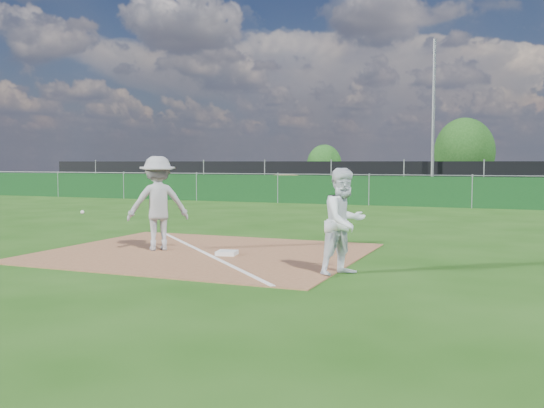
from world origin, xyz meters
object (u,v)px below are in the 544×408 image
at_px(runner, 344,222).
at_px(car_left, 345,177).
at_px(car_mid, 389,178).
at_px(tree_mid, 464,152).
at_px(light_pole, 433,118).
at_px(play_at_first, 158,203).
at_px(car_right, 496,182).
at_px(first_base, 227,253).
at_px(tree_left, 324,165).

height_order(runner, car_left, runner).
relative_size(car_mid, tree_mid, 1.06).
distance_m(light_pole, play_at_first, 22.10).
bearing_deg(car_right, tree_mid, 26.06).
bearing_deg(light_pole, play_at_first, -96.53).
relative_size(play_at_first, car_left, 0.59).
xyz_separation_m(first_base, play_at_first, (-1.56, 0.08, 0.90)).
relative_size(play_at_first, car_right, 0.63).
height_order(light_pole, car_left, light_pole).
distance_m(car_left, car_right, 9.30).
xyz_separation_m(light_pole, play_at_first, (-2.49, -21.74, -3.05)).
relative_size(runner, tree_left, 0.55).
xyz_separation_m(play_at_first, car_mid, (-0.60, 25.92, -0.12)).
bearing_deg(tree_left, play_at_first, -78.30).
distance_m(car_mid, tree_left, 9.44).
xyz_separation_m(first_base, car_mid, (-2.16, 26.00, 0.78)).
height_order(play_at_first, car_right, play_at_first).
distance_m(light_pole, runner, 23.11).
distance_m(play_at_first, car_right, 26.42).
xyz_separation_m(play_at_first, tree_left, (-6.83, 32.98, 0.61)).
distance_m(car_left, tree_mid, 8.48).
bearing_deg(car_left, car_right, -85.83).
xyz_separation_m(car_mid, tree_mid, (3.80, 6.24, 1.59)).
bearing_deg(tree_mid, car_mid, -121.33).
xyz_separation_m(first_base, car_right, (3.88, 25.93, 0.56)).
bearing_deg(tree_left, car_left, -60.17).
height_order(car_mid, tree_left, tree_left).
bearing_deg(car_mid, runner, 170.62).
bearing_deg(first_base, car_right, 81.48).
height_order(first_base, car_right, car_right).
distance_m(light_pole, car_right, 6.09).
bearing_deg(car_right, light_pole, 150.67).
bearing_deg(play_at_first, light_pole, 83.47).
height_order(play_at_first, car_mid, play_at_first).
xyz_separation_m(light_pole, car_mid, (-3.09, 4.18, -3.17)).
xyz_separation_m(car_right, tree_mid, (-2.25, 6.31, 1.80)).
relative_size(first_base, car_left, 0.08).
xyz_separation_m(first_base, tree_left, (-8.39, 33.05, 1.51)).
bearing_deg(car_mid, first_base, 165.46).
height_order(first_base, tree_mid, tree_mid).
distance_m(first_base, car_left, 28.10).
distance_m(play_at_first, runner, 4.27).
bearing_deg(car_mid, tree_left, 22.14).
distance_m(car_left, tree_left, 6.34).
bearing_deg(tree_left, light_pole, -50.33).
height_order(runner, car_mid, runner).
relative_size(runner, car_mid, 0.34).
height_order(car_right, tree_left, tree_left).
bearing_deg(first_base, runner, -21.61).
bearing_deg(car_mid, tree_mid, -50.63).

